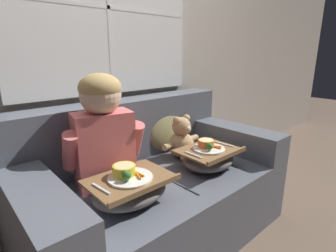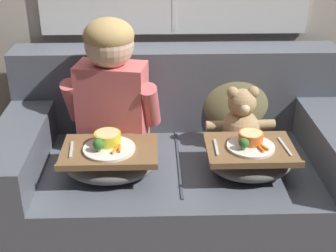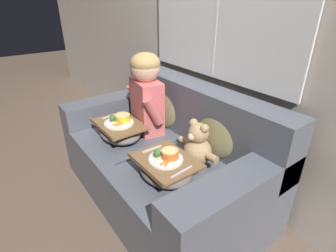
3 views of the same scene
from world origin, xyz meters
name	(u,v)px [view 3 (image 3 of 3)]	position (x,y,z in m)	size (l,w,h in m)	color
ground_plane	(160,195)	(0.00, 0.00, 0.00)	(14.00, 14.00, 0.00)	brown
wall_back_with_window	(220,26)	(0.00, 0.56, 1.31)	(8.00, 0.08, 2.60)	#BCB2A3
couch	(165,160)	(0.00, 0.06, 0.33)	(1.71, 0.95, 0.90)	#565B66
throw_pillow_behind_child	(165,104)	(-0.32, 0.28, 0.66)	(0.41, 0.20, 0.43)	#898456
throw_pillow_behind_teddy	(217,131)	(0.32, 0.28, 0.66)	(0.38, 0.18, 0.39)	#898456
child_figure	(146,90)	(-0.32, 0.10, 0.83)	(0.49, 0.27, 0.66)	#DB6666
teddy_bear	(197,147)	(0.32, 0.10, 0.60)	(0.35, 0.24, 0.32)	tan
lap_tray_child	(120,130)	(-0.32, -0.16, 0.54)	(0.43, 0.32, 0.20)	slate
lap_tray_teddy	(166,168)	(0.32, -0.16, 0.54)	(0.40, 0.32, 0.20)	slate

